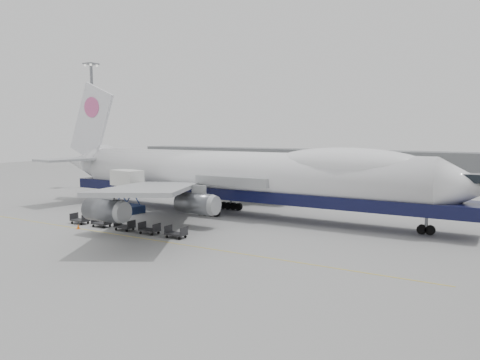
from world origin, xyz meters
The scene contains 12 objects.
ground centered at (0.00, 0.00, 0.00)m, with size 260.00×260.00×0.00m, color gray.
apron_line centered at (0.00, -6.00, 0.01)m, with size 60.00×0.15×0.01m, color gold.
hangar centered at (-10.00, 70.00, 3.50)m, with size 110.00×8.00×7.00m, color slate.
floodlight_mast centered at (-42.00, 24.00, 14.27)m, with size 2.40×2.40×25.43m.
airliner centered at (0.64, 12.00, 5.62)m, with size 67.00×55.30×19.98m.
catering_truck centered at (-14.83, 5.60, 3.44)m, with size 5.31×4.00×6.10m.
traffic_cone centered at (-11.52, -6.16, 0.28)m, with size 0.40×0.40×0.58m.
dolly_0 centered at (-13.83, -3.92, 0.53)m, with size 2.30×1.35×1.30m.
dolly_1 centered at (-9.97, -3.92, 0.53)m, with size 2.30×1.35×1.30m.
dolly_2 centered at (-6.11, -3.92, 0.53)m, with size 2.30×1.35×1.30m.
dolly_3 centered at (-2.25, -3.92, 0.53)m, with size 2.30×1.35×1.30m.
dolly_4 centered at (1.62, -3.92, 0.53)m, with size 2.30×1.35×1.30m.
Camera 1 is at (33.47, -43.78, 11.73)m, focal length 35.00 mm.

